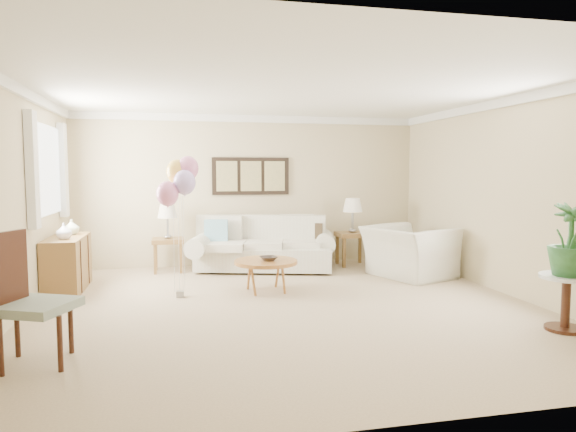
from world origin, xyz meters
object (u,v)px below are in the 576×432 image
at_px(sofa, 264,249).
at_px(balloon_cluster, 179,180).
at_px(armchair, 409,252).
at_px(accent_chair, 25,296).
at_px(coffee_table, 266,263).

distance_m(sofa, balloon_cluster, 2.43).
xyz_separation_m(sofa, armchair, (2.10, -1.05, 0.04)).
relative_size(sofa, accent_chair, 2.32).
bearing_deg(balloon_cluster, coffee_table, 3.42).
bearing_deg(coffee_table, armchair, 12.29).
bearing_deg(sofa, balloon_cluster, -130.06).
bearing_deg(sofa, armchair, -26.55).
relative_size(armchair, accent_chair, 1.06).
xyz_separation_m(sofa, coffee_table, (-0.24, -1.56, 0.05)).
height_order(armchair, accent_chair, accent_chair).
height_order(sofa, coffee_table, sofa).
distance_m(sofa, coffee_table, 1.58).
height_order(accent_chair, balloon_cluster, balloon_cluster).
bearing_deg(armchair, sofa, 43.02).
distance_m(sofa, accent_chair, 4.59).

